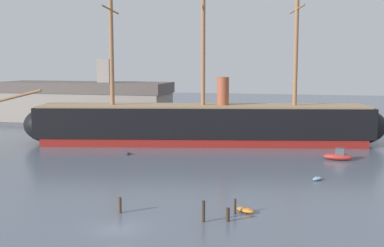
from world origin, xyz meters
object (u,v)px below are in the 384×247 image
tall_ship (203,123)px  mooring_piling_midwater (203,211)px  dinghy_mid_right (317,179)px  dinghy_foreground_right (245,210)px  mooring_piling_left_pair (228,215)px  dockside_warehouse_left (85,103)px  mooring_piling_nearest (120,205)px  motorboat_alongside_stern (338,156)px  mooring_piling_right_pair (235,206)px  motorboat_far_left (96,131)px  dinghy_alongside_bow (128,153)px

tall_ship → mooring_piling_midwater: 46.59m
dinghy_mid_right → mooring_piling_midwater: 23.29m
dinghy_foreground_right → mooring_piling_left_pair: 3.57m
dockside_warehouse_left → mooring_piling_nearest: bearing=-61.1°
dinghy_foreground_right → motorboat_alongside_stern: size_ratio=0.50×
dinghy_mid_right → mooring_piling_right_pair: bearing=-115.9°
tall_ship → dinghy_foreground_right: tall_ship is taller
dinghy_mid_right → motorboat_far_left: 56.96m
mooring_piling_left_pair → tall_ship: bearing=105.9°
mooring_piling_left_pair → dockside_warehouse_left: 81.94m
tall_ship → mooring_piling_midwater: (10.41, -45.32, -2.90)m
dinghy_alongside_bow → mooring_piling_midwater: 37.62m
motorboat_far_left → dockside_warehouse_left: size_ratio=0.08×
tall_ship → motorboat_alongside_stern: tall_ship is taller
dinghy_alongside_bow → mooring_piling_left_pair: bearing=-53.5°
dinghy_alongside_bow → motorboat_far_left: (-15.77, 20.80, 0.31)m
tall_ship → mooring_piling_left_pair: tall_ship is taller
dinghy_mid_right → mooring_piling_midwater: size_ratio=0.93×
dinghy_alongside_bow → motorboat_alongside_stern: (34.69, 3.79, 0.46)m
motorboat_alongside_stern → dinghy_alongside_bow: bearing=-173.8°
tall_ship → mooring_piling_right_pair: bearing=-72.8°
motorboat_alongside_stern → mooring_piling_nearest: size_ratio=2.83×
motorboat_far_left → mooring_piling_midwater: mooring_piling_midwater is taller
mooring_piling_nearest → mooring_piling_right_pair: size_ratio=1.04×
mooring_piling_right_pair → mooring_piling_nearest: bearing=-167.8°
mooring_piling_left_pair → dockside_warehouse_left: (-48.09, 66.18, 4.65)m
motorboat_alongside_stern → mooring_piling_midwater: size_ratio=2.21×
mooring_piling_nearest → mooring_piling_midwater: size_ratio=0.78×
motorboat_far_left → mooring_piling_right_pair: 62.61m
dinghy_mid_right → mooring_piling_left_pair: mooring_piling_left_pair is taller
dinghy_mid_right → dockside_warehouse_left: bearing=140.7°
tall_ship → mooring_piling_midwater: bearing=-77.1°
dinghy_foreground_right → mooring_piling_midwater: mooring_piling_midwater is taller
dinghy_foreground_right → mooring_piling_left_pair: size_ratio=1.75×
tall_ship → mooring_piling_left_pair: bearing=-74.1°
mooring_piling_left_pair → dockside_warehouse_left: bearing=126.0°
dinghy_foreground_right → mooring_piling_midwater: bearing=-131.5°
motorboat_far_left → mooring_piling_right_pair: mooring_piling_right_pair is taller
mooring_piling_right_pair → mooring_piling_midwater: (-2.63, -3.27, 0.27)m
motorboat_alongside_stern → mooring_piling_nearest: (-23.44, -34.66, 0.17)m
mooring_piling_left_pair → dinghy_alongside_bow: bearing=126.5°
dinghy_mid_right → mooring_piling_midwater: bearing=-118.2°
dinghy_alongside_bow → mooring_piling_left_pair: 38.28m
tall_ship → dockside_warehouse_left: (-35.37, 21.66, 1.35)m
tall_ship → mooring_piling_midwater: size_ratio=34.75×
dinghy_mid_right → tall_ship: bearing=130.8°
dinghy_foreground_right → mooring_piling_nearest: mooring_piling_nearest is taller
motorboat_far_left → motorboat_alongside_stern: bearing=-18.6°
dinghy_mid_right → mooring_piling_nearest: 28.28m
mooring_piling_right_pair → motorboat_far_left: bearing=128.3°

